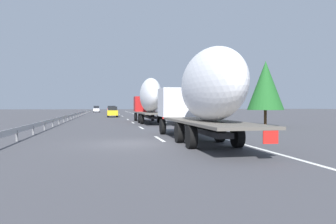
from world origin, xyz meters
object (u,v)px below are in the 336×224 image
(car_white_van, at_px, (96,109))
(truck_trailing, at_px, (202,93))
(truck_lead, at_px, (149,98))
(car_silver_hatch, at_px, (112,110))
(car_yellow_coupe, at_px, (112,112))
(car_red_compact, at_px, (110,109))
(road_sign, at_px, (152,104))

(car_white_van, bearing_deg, truck_trailing, -174.83)
(car_white_van, bearing_deg, truck_lead, -173.12)
(car_silver_hatch, bearing_deg, car_yellow_coupe, 179.59)
(truck_trailing, bearing_deg, car_yellow_coupe, 5.28)
(truck_trailing, bearing_deg, car_red_compact, 2.73)
(car_white_van, height_order, road_sign, road_sign)
(truck_trailing, relative_size, car_red_compact, 3.05)
(truck_lead, height_order, car_yellow_coupe, truck_lead)
(car_red_compact, xyz_separation_m, road_sign, (-33.71, -6.64, 1.27))
(truck_lead, height_order, car_white_van, truck_lead)
(car_yellow_coupe, xyz_separation_m, car_red_compact, (34.20, -0.17, -0.00))
(car_silver_hatch, bearing_deg, car_white_van, 7.12)
(truck_trailing, relative_size, road_sign, 4.42)
(car_white_van, relative_size, car_silver_hatch, 0.98)
(truck_trailing, xyz_separation_m, car_silver_hatch, (51.81, 3.63, -1.65))
(truck_lead, bearing_deg, car_yellow_coupe, 10.73)
(car_yellow_coupe, relative_size, road_sign, 1.41)
(car_white_van, bearing_deg, car_yellow_coupe, -174.92)
(truck_trailing, xyz_separation_m, car_white_van, (82.60, 7.48, -1.65))
(car_red_compact, relative_size, road_sign, 1.45)
(car_white_van, xyz_separation_m, car_yellow_coupe, (-42.38, -3.76, -0.04))
(truck_lead, distance_m, car_yellow_coupe, 20.03)
(road_sign, bearing_deg, car_yellow_coupe, 94.11)
(car_red_compact, xyz_separation_m, car_silver_hatch, (-22.60, 0.09, 0.04))
(car_white_van, bearing_deg, road_sign, -165.83)
(car_red_compact, bearing_deg, car_yellow_coupe, 179.71)
(truck_trailing, distance_m, car_yellow_coupe, 40.42)
(truck_trailing, height_order, car_white_van, truck_trailing)
(road_sign, bearing_deg, car_silver_hatch, 31.21)
(car_yellow_coupe, distance_m, road_sign, 6.95)
(truck_lead, relative_size, car_red_compact, 3.05)
(car_yellow_coupe, height_order, road_sign, road_sign)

